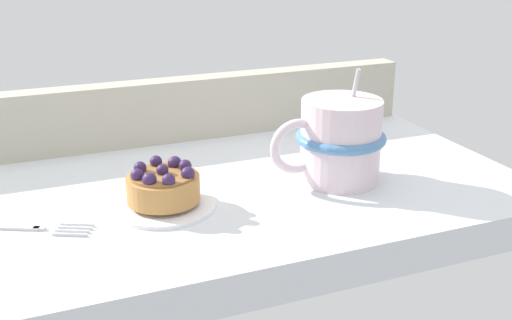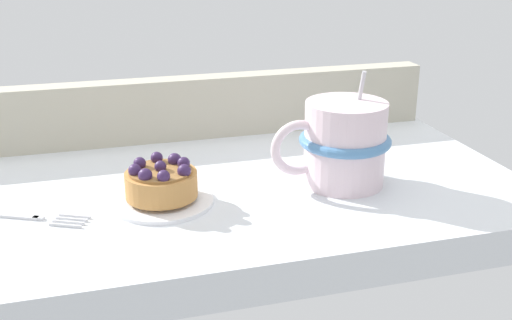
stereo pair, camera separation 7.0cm
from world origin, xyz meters
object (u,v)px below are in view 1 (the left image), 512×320
Objects in this scene: dessert_plate at (164,204)px; dessert_fork at (8,226)px; raspberry_tart at (163,185)px; coffee_mug at (339,140)px.

dessert_fork is at bearing 176.94° from dessert_plate.
dessert_fork is (-15.79, 0.84, -0.12)cm from dessert_plate.
dessert_fork is at bearing 176.89° from raspberry_tart.
dessert_fork is (-36.87, 0.94, -4.70)cm from coffee_mug.
coffee_mug is (21.08, -0.10, 4.58)cm from dessert_plate.
coffee_mug reaches higher than dessert_plate.
raspberry_tart is at bearing -3.11° from dessert_fork.
raspberry_tart is at bearing 179.77° from coffee_mug.
dessert_plate is at bearing -3.06° from dessert_fork.
coffee_mug is 0.87× the size of dessert_fork.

